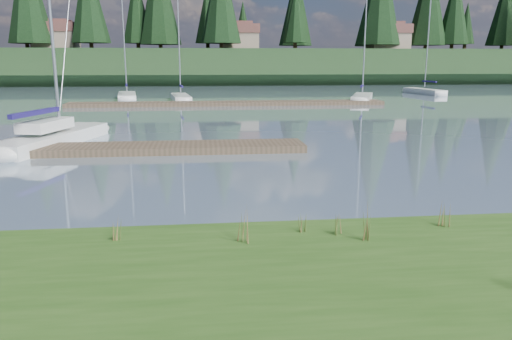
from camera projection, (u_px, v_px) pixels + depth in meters
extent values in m
plane|color=gray|center=(204.00, 105.00, 41.09)|extent=(200.00, 200.00, 0.00)
cube|color=#1A3118|center=(202.00, 67.00, 82.28)|extent=(200.00, 20.00, 5.00)
cube|color=white|center=(53.00, 140.00, 21.98)|extent=(3.57, 7.52, 0.70)
ellipsoid|color=white|center=(92.00, 129.00, 25.51)|extent=(2.08, 2.36, 0.70)
cube|color=#1A1350|center=(35.00, 113.00, 20.64)|extent=(1.09, 3.27, 0.20)
cube|color=white|center=(46.00, 125.00, 21.42)|extent=(1.84, 2.89, 0.45)
cube|color=#4C3D2C|center=(109.00, 149.00, 20.25)|extent=(16.00, 2.00, 0.30)
cube|color=#4C3D2C|center=(228.00, 103.00, 41.27)|extent=(26.00, 2.20, 0.30)
cube|color=white|center=(127.00, 97.00, 47.56)|extent=(2.52, 7.11, 0.70)
ellipsoid|color=white|center=(127.00, 94.00, 50.85)|extent=(1.77, 2.09, 0.70)
cylinder|color=silver|center=(124.00, 32.00, 46.26)|extent=(0.12, 0.12, 10.88)
cube|color=#1A1350|center=(126.00, 85.00, 46.41)|extent=(0.58, 2.77, 0.20)
cube|color=white|center=(181.00, 99.00, 45.30)|extent=(2.18, 6.45, 0.70)
ellipsoid|color=white|center=(178.00, 96.00, 48.30)|extent=(1.57, 1.88, 0.70)
cylinder|color=silver|center=(179.00, 36.00, 44.10)|extent=(0.12, 0.12, 9.94)
cube|color=#1A1350|center=(181.00, 86.00, 44.22)|extent=(0.50, 2.52, 0.20)
cube|color=white|center=(362.00, 98.00, 45.64)|extent=(3.95, 6.95, 0.70)
ellipsoid|color=white|center=(364.00, 96.00, 48.87)|extent=(2.07, 2.29, 0.70)
cylinder|color=silver|center=(365.00, 32.00, 44.37)|extent=(0.12, 0.12, 10.57)
cube|color=#1A1350|center=(362.00, 86.00, 44.50)|extent=(1.18, 2.61, 0.20)
cube|color=white|center=(424.00, 92.00, 54.62)|extent=(2.27, 6.59, 0.70)
ellipsoid|color=white|center=(409.00, 90.00, 57.69)|extent=(1.62, 1.92, 0.70)
cylinder|color=silver|center=(428.00, 41.00, 53.46)|extent=(0.12, 0.12, 9.63)
cube|color=#1A1350|center=(430.00, 81.00, 53.53)|extent=(0.52, 2.57, 0.20)
cone|color=#475B23|center=(240.00, 225.00, 9.32)|extent=(0.03, 0.03, 0.64)
cone|color=brown|center=(246.00, 230.00, 9.27)|extent=(0.03, 0.03, 0.51)
cone|color=#475B23|center=(243.00, 223.00, 9.34)|extent=(0.03, 0.03, 0.70)
cone|color=brown|center=(247.00, 231.00, 9.32)|extent=(0.03, 0.03, 0.45)
cone|color=#475B23|center=(241.00, 228.00, 9.25)|extent=(0.03, 0.03, 0.57)
cone|color=#475B23|center=(299.00, 221.00, 9.92)|extent=(0.03, 0.03, 0.42)
cone|color=brown|center=(305.00, 224.00, 9.87)|extent=(0.03, 0.03, 0.34)
cone|color=#475B23|center=(301.00, 219.00, 9.95)|extent=(0.03, 0.03, 0.46)
cone|color=brown|center=(306.00, 224.00, 9.92)|extent=(0.03, 0.03, 0.29)
cone|color=#475B23|center=(300.00, 223.00, 9.85)|extent=(0.03, 0.03, 0.38)
cone|color=#475B23|center=(363.00, 224.00, 9.37)|extent=(0.03, 0.03, 0.66)
cone|color=brown|center=(370.00, 228.00, 9.33)|extent=(0.03, 0.03, 0.53)
cone|color=#475B23|center=(366.00, 221.00, 9.40)|extent=(0.03, 0.03, 0.73)
cone|color=brown|center=(371.00, 229.00, 9.38)|extent=(0.03, 0.03, 0.46)
cone|color=#475B23|center=(365.00, 227.00, 9.30)|extent=(0.03, 0.03, 0.60)
cone|color=#475B23|center=(113.00, 229.00, 9.45)|extent=(0.03, 0.03, 0.43)
cone|color=brown|center=(119.00, 232.00, 9.41)|extent=(0.03, 0.03, 0.35)
cone|color=#475B23|center=(117.00, 227.00, 9.48)|extent=(0.03, 0.03, 0.48)
cone|color=brown|center=(121.00, 232.00, 9.45)|extent=(0.03, 0.03, 0.30)
cone|color=#475B23|center=(114.00, 231.00, 9.38)|extent=(0.03, 0.03, 0.39)
cone|color=#475B23|center=(335.00, 224.00, 9.77)|extent=(0.03, 0.03, 0.39)
cone|color=brown|center=(342.00, 227.00, 9.73)|extent=(0.03, 0.03, 0.31)
cone|color=#475B23|center=(338.00, 223.00, 9.81)|extent=(0.03, 0.03, 0.42)
cone|color=brown|center=(343.00, 227.00, 9.77)|extent=(0.03, 0.03, 0.27)
cone|color=#475B23|center=(337.00, 226.00, 9.70)|extent=(0.03, 0.03, 0.35)
cone|color=#475B23|center=(442.00, 214.00, 10.21)|extent=(0.03, 0.03, 0.51)
cone|color=brown|center=(448.00, 218.00, 10.16)|extent=(0.03, 0.03, 0.41)
cone|color=#475B23|center=(444.00, 213.00, 10.24)|extent=(0.03, 0.03, 0.56)
cone|color=brown|center=(449.00, 218.00, 10.21)|extent=(0.03, 0.03, 0.35)
cone|color=#475B23|center=(445.00, 217.00, 10.14)|extent=(0.03, 0.03, 0.46)
cube|color=#33281C|center=(215.00, 237.00, 10.40)|extent=(60.00, 0.50, 0.14)
cylinder|color=#382619|center=(32.00, 44.00, 74.04)|extent=(0.60, 0.60, 1.80)
cylinder|color=#382619|center=(138.00, 45.00, 79.51)|extent=(0.60, 0.60, 1.80)
cone|color=black|center=(136.00, 7.00, 78.24)|extent=(4.84, 4.84, 11.00)
cylinder|color=#382619|center=(221.00, 45.00, 75.07)|extent=(0.60, 0.60, 1.80)
cylinder|color=#382619|center=(295.00, 46.00, 80.22)|extent=(0.60, 0.60, 1.80)
cone|color=black|center=(296.00, 14.00, 79.15)|extent=(3.96, 3.96, 9.00)
cylinder|color=#382619|center=(377.00, 46.00, 79.65)|extent=(0.60, 0.60, 1.80)
cylinder|color=#382619|center=(452.00, 46.00, 84.05)|extent=(0.60, 0.60, 1.80)
cone|color=black|center=(455.00, 7.00, 82.68)|extent=(5.28, 5.28, 12.00)
cube|color=gray|center=(57.00, 42.00, 76.19)|extent=(6.00, 5.00, 2.80)
cube|color=brown|center=(56.00, 27.00, 75.74)|extent=(6.30, 5.30, 1.40)
cube|color=brown|center=(55.00, 22.00, 75.56)|extent=(4.20, 3.60, 0.70)
cube|color=gray|center=(239.00, 42.00, 80.13)|extent=(6.00, 5.00, 2.80)
cube|color=brown|center=(239.00, 29.00, 79.67)|extent=(6.30, 5.30, 1.40)
cube|color=brown|center=(239.00, 24.00, 79.50)|extent=(4.20, 3.60, 0.70)
cube|color=gray|center=(387.00, 43.00, 80.73)|extent=(6.00, 5.00, 2.80)
cube|color=brown|center=(388.00, 29.00, 80.27)|extent=(6.30, 5.30, 1.40)
cube|color=brown|center=(388.00, 24.00, 80.10)|extent=(4.20, 3.60, 0.70)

